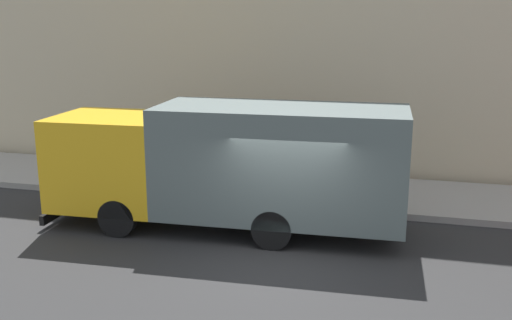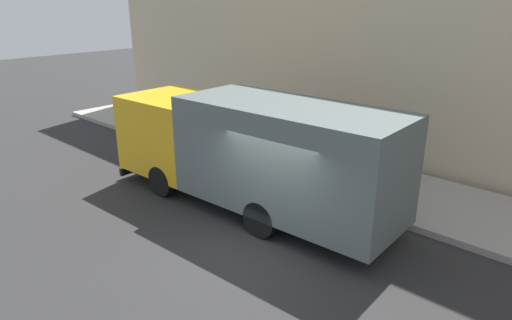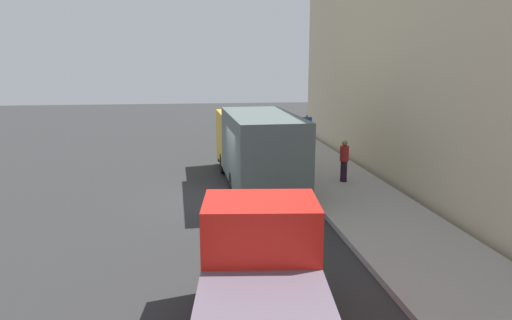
{
  "view_description": "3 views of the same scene",
  "coord_description": "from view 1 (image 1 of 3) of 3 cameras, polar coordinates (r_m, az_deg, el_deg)",
  "views": [
    {
      "loc": [
        -11.6,
        -2.36,
        5.03
      ],
      "look_at": [
        1.5,
        1.01,
        1.72
      ],
      "focal_mm": 41.31,
      "sensor_mm": 36.0,
      "label": 1
    },
    {
      "loc": [
        -6.79,
        -5.99,
        5.38
      ],
      "look_at": [
        0.71,
        0.83,
        1.73
      ],
      "focal_mm": 31.59,
      "sensor_mm": 36.0,
      "label": 2
    },
    {
      "loc": [
        -1.04,
        -16.38,
        4.89
      ],
      "look_at": [
        1.18,
        0.32,
        1.35
      ],
      "focal_mm": 32.99,
      "sensor_mm": 36.0,
      "label": 3
    }
  ],
  "objects": [
    {
      "name": "ground",
      "position": [
        12.86,
        2.72,
        -9.29
      ],
      "size": [
        80.0,
        80.0,
        0.0
      ],
      "primitive_type": "plane",
      "color": "#2C2C2C"
    },
    {
      "name": "sidewalk",
      "position": [
        17.22,
        5.94,
        -3.01
      ],
      "size": [
        3.45,
        30.0,
        0.18
      ],
      "primitive_type": "cube",
      "color": "#A49F98",
      "rests_on": "ground"
    },
    {
      "name": "street_sign_post",
      "position": [
        16.03,
        -1.7,
        1.77
      ],
      "size": [
        0.44,
        0.08,
        2.59
      ],
      "color": "#4C5156",
      "rests_on": "sidewalk"
    },
    {
      "name": "pedestrian_walking",
      "position": [
        17.29,
        1.96,
        0.46
      ],
      "size": [
        0.5,
        0.5,
        1.67
      ],
      "rotation": [
        0.0,
        0.0,
        5.49
      ],
      "color": "black",
      "rests_on": "sidewalk"
    },
    {
      "name": "large_utility_truck",
      "position": [
        13.96,
        -2.65,
        -0.22
      ],
      "size": [
        2.66,
        8.62,
        3.03
      ],
      "rotation": [
        0.0,
        0.0,
        0.04
      ],
      "color": "gold",
      "rests_on": "ground"
    },
    {
      "name": "building_facade",
      "position": [
        18.7,
        7.4,
        14.58
      ],
      "size": [
        0.5,
        30.0,
        10.67
      ],
      "primitive_type": "cube",
      "color": "beige",
      "rests_on": "ground"
    },
    {
      "name": "traffic_cone_orange",
      "position": [
        17.39,
        -9.6,
        -1.63
      ],
      "size": [
        0.42,
        0.42,
        0.6
      ],
      "primitive_type": "cone",
      "color": "orange",
      "rests_on": "sidewalk"
    }
  ]
}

